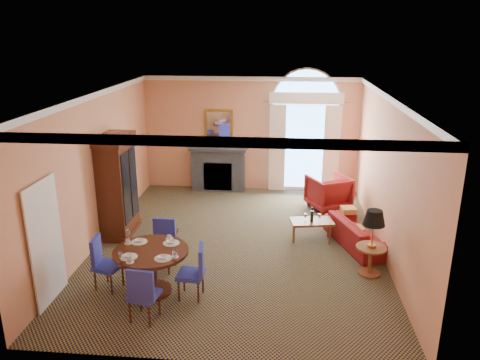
# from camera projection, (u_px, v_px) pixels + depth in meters

# --- Properties ---
(ground) EXTENTS (7.50, 7.50, 0.00)m
(ground) POSITION_uv_depth(u_px,v_px,m) (238.00, 244.00, 10.06)
(ground) COLOR #141138
(ground) RESTS_ON ground
(room_envelope) EXTENTS (6.04, 7.52, 3.45)m
(room_envelope) POSITION_uv_depth(u_px,v_px,m) (240.00, 123.00, 9.92)
(room_envelope) COLOR #F0A172
(room_envelope) RESTS_ON ground
(armoire) EXTENTS (0.65, 1.15, 2.27)m
(armoire) POSITION_uv_depth(u_px,v_px,m) (117.00, 187.00, 10.33)
(armoire) COLOR #39180C
(armoire) RESTS_ON ground
(dining_table) EXTENTS (1.30, 1.30, 1.02)m
(dining_table) POSITION_uv_depth(u_px,v_px,m) (151.00, 261.00, 8.06)
(dining_table) COLOR #39180C
(dining_table) RESTS_ON ground
(dining_chair_north) EXTENTS (0.48, 0.48, 0.97)m
(dining_chair_north) POSITION_uv_depth(u_px,v_px,m) (164.00, 241.00, 8.96)
(dining_chair_north) COLOR #272D9C
(dining_chair_north) RESTS_ON ground
(dining_chair_south) EXTENTS (0.51, 0.51, 0.97)m
(dining_chair_south) POSITION_uv_depth(u_px,v_px,m) (142.00, 292.00, 7.22)
(dining_chair_south) COLOR #272D9C
(dining_chair_south) RESTS_ON ground
(dining_chair_east) EXTENTS (0.48, 0.47, 0.97)m
(dining_chair_east) POSITION_uv_depth(u_px,v_px,m) (196.00, 269.00, 7.92)
(dining_chair_east) COLOR #272D9C
(dining_chair_east) RESTS_ON ground
(dining_chair_west) EXTENTS (0.53, 0.53, 0.97)m
(dining_chair_west) POSITION_uv_depth(u_px,v_px,m) (102.00, 260.00, 8.22)
(dining_chair_west) COLOR #272D9C
(dining_chair_west) RESTS_ON ground
(sofa) EXTENTS (1.33, 2.03, 0.55)m
(sofa) POSITION_uv_depth(u_px,v_px,m) (358.00, 233.00, 9.98)
(sofa) COLOR maroon
(sofa) RESTS_ON ground
(armchair) EXTENTS (1.26, 1.27, 0.87)m
(armchair) POSITION_uv_depth(u_px,v_px,m) (328.00, 192.00, 11.99)
(armchair) COLOR maroon
(armchair) RESTS_ON ground
(coffee_table) EXTENTS (0.98, 0.65, 0.79)m
(coffee_table) POSITION_uv_depth(u_px,v_px,m) (312.00, 222.00, 10.14)
(coffee_table) COLOR brown
(coffee_table) RESTS_ON ground
(side_table) EXTENTS (0.57, 0.57, 1.26)m
(side_table) POSITION_uv_depth(u_px,v_px,m) (373.00, 234.00, 8.60)
(side_table) COLOR brown
(side_table) RESTS_ON ground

